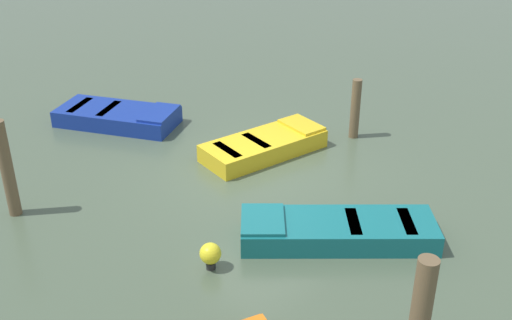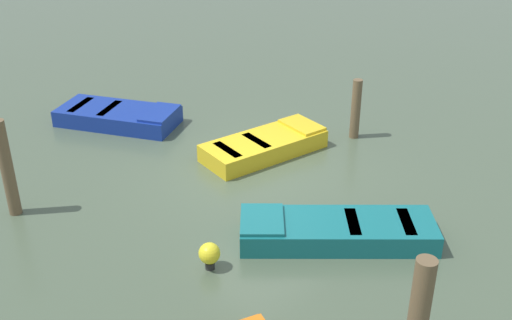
# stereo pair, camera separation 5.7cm
# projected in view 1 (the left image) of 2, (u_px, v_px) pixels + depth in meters

# --- Properties ---
(ground_plane) EXTENTS (80.00, 80.00, 0.00)m
(ground_plane) POSITION_uv_depth(u_px,v_px,m) (256.00, 175.00, 13.10)
(ground_plane) COLOR #475642
(rowboat_teal) EXTENTS (3.17, 3.20, 0.46)m
(rowboat_teal) POSITION_uv_depth(u_px,v_px,m) (336.00, 230.00, 10.85)
(rowboat_teal) COLOR #14666B
(rowboat_teal) RESTS_ON ground_plane
(rowboat_yellow) EXTENTS (2.96, 1.58, 0.46)m
(rowboat_yellow) POSITION_uv_depth(u_px,v_px,m) (265.00, 145.00, 13.89)
(rowboat_yellow) COLOR gold
(rowboat_yellow) RESTS_ON ground_plane
(rowboat_blue) EXTENTS (2.53, 3.20, 0.46)m
(rowboat_blue) POSITION_uv_depth(u_px,v_px,m) (118.00, 116.00, 15.35)
(rowboat_blue) COLOR navy
(rowboat_blue) RESTS_ON ground_plane
(mooring_piling_far_left) EXTENTS (0.23, 0.23, 1.91)m
(mooring_piling_far_left) POSITION_uv_depth(u_px,v_px,m) (7.00, 169.00, 11.29)
(mooring_piling_far_left) COLOR brown
(mooring_piling_far_left) RESTS_ON ground_plane
(mooring_piling_near_right) EXTENTS (0.28, 0.28, 1.68)m
(mooring_piling_near_right) POSITION_uv_depth(u_px,v_px,m) (421.00, 312.00, 8.02)
(mooring_piling_near_right) COLOR brown
(mooring_piling_near_right) RESTS_ON ground_plane
(mooring_piling_center) EXTENTS (0.22, 0.22, 1.44)m
(mooring_piling_center) POSITION_uv_depth(u_px,v_px,m) (355.00, 109.00, 14.45)
(mooring_piling_center) COLOR brown
(mooring_piling_center) RESTS_ON ground_plane
(marker_buoy) EXTENTS (0.36, 0.36, 0.48)m
(marker_buoy) POSITION_uv_depth(u_px,v_px,m) (210.00, 254.00, 10.09)
(marker_buoy) COLOR #262626
(marker_buoy) RESTS_ON ground_plane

